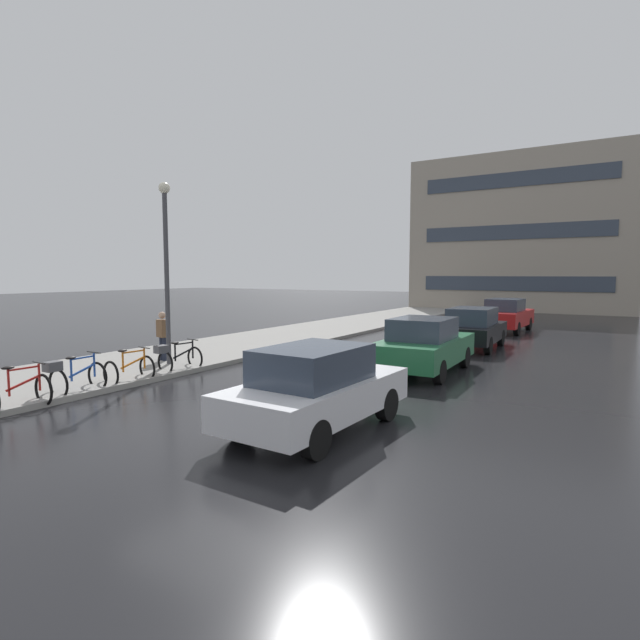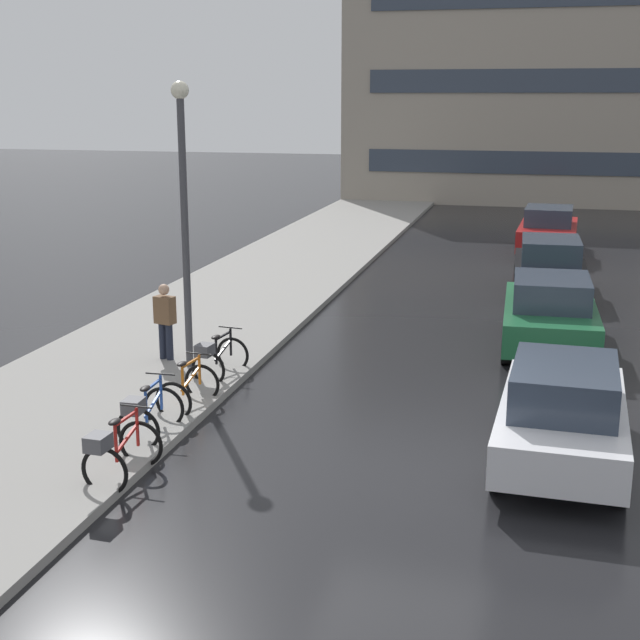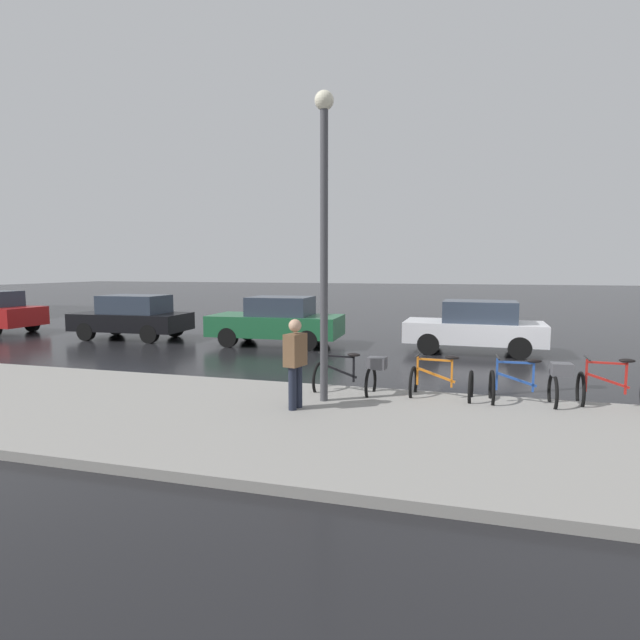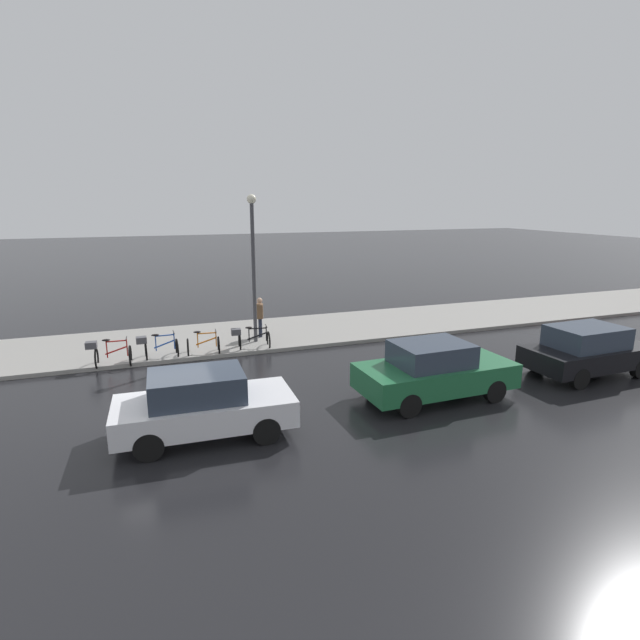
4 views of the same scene
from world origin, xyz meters
TOP-DOWN VIEW (x-y plane):
  - ground_plane at (0.00, 0.00)m, footprint 140.00×140.00m
  - bicycle_nearest at (-3.79, -1.55)m, footprint 0.77×1.37m
  - bicycle_second at (-4.05, -0.02)m, footprint 0.75×1.36m
  - bicycle_third at (-4.01, 1.53)m, footprint 0.79×1.17m
  - bicycle_farthest at (-4.10, 3.21)m, footprint 0.81×1.42m
  - car_white at (2.23, 0.77)m, footprint 1.94×4.12m
  - car_green at (2.04, 7.07)m, footprint 2.02×4.37m
  - car_black at (2.03, 12.63)m, footprint 1.98×4.12m
  - pedestrian at (-5.46, 3.92)m, footprint 0.45×0.34m
  - streetlamp at (-4.82, 3.59)m, footprint 0.34×0.34m

SIDE VIEW (x-z plane):
  - ground_plane at x=0.00m, z-range 0.00..0.00m
  - bicycle_third at x=-4.01m, z-range -0.08..0.86m
  - bicycle_farthest at x=-4.10m, z-range 0.01..0.94m
  - bicycle_second at x=-4.05m, z-range 0.00..0.98m
  - bicycle_nearest at x=-3.79m, z-range 0.01..1.00m
  - car_white at x=2.23m, z-range 0.01..1.58m
  - car_green at x=2.04m, z-range 0.00..1.61m
  - car_black at x=2.03m, z-range 0.01..1.59m
  - pedestrian at x=-5.46m, z-range 0.11..1.80m
  - streetlamp at x=-4.82m, z-range 0.59..6.18m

